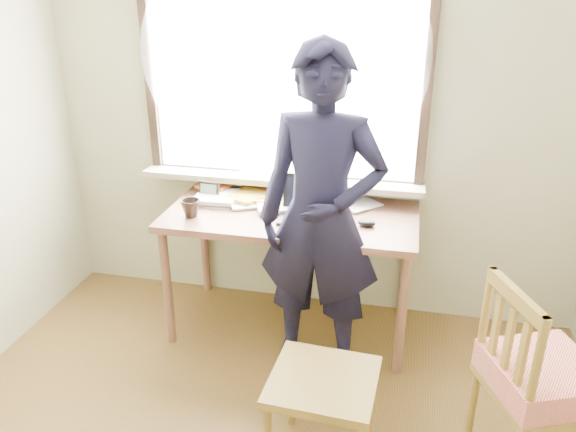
% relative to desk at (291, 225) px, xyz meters
% --- Properties ---
extents(room_shell, '(3.52, 4.02, 2.61)m').
position_rel_desk_xyz_m(room_shell, '(0.04, -1.43, 0.90)').
color(room_shell, '#B8B694').
rests_on(room_shell, ground).
extents(desk, '(1.53, 0.76, 0.82)m').
position_rel_desk_xyz_m(desk, '(0.00, 0.00, 0.00)').
color(desk, brown).
rests_on(desk, ground).
extents(laptop, '(0.35, 0.29, 0.23)m').
position_rel_desk_xyz_m(laptop, '(0.12, -0.03, 0.14)').
color(laptop, black).
rests_on(laptop, desk).
extents(mug_white, '(0.18, 0.18, 0.10)m').
position_rel_desk_xyz_m(mug_white, '(-0.11, 0.20, 0.14)').
color(mug_white, white).
rests_on(mug_white, desk).
extents(mug_dark, '(0.15, 0.15, 0.11)m').
position_rel_desk_xyz_m(mug_dark, '(-0.58, -0.19, 0.14)').
color(mug_dark, black).
rests_on(mug_dark, desk).
extents(mouse, '(0.10, 0.07, 0.04)m').
position_rel_desk_xyz_m(mouse, '(0.47, -0.10, 0.10)').
color(mouse, black).
rests_on(mouse, desk).
extents(desk_clutter, '(0.72, 0.54, 0.05)m').
position_rel_desk_xyz_m(desk_clutter, '(-0.23, 0.19, 0.11)').
color(desk_clutter, teal).
rests_on(desk_clutter, desk).
extents(book_a, '(0.24, 0.30, 0.03)m').
position_rel_desk_xyz_m(book_a, '(-0.37, 0.20, 0.10)').
color(book_a, white).
rests_on(book_a, desk).
extents(book_b, '(0.28, 0.29, 0.02)m').
position_rel_desk_xyz_m(book_b, '(0.34, 0.25, 0.09)').
color(book_b, white).
rests_on(book_b, desk).
extents(picture_frame, '(0.14, 0.03, 0.11)m').
position_rel_desk_xyz_m(picture_frame, '(-0.56, 0.10, 0.14)').
color(picture_frame, black).
rests_on(picture_frame, desk).
extents(work_chair, '(0.50, 0.48, 0.49)m').
position_rel_desk_xyz_m(work_chair, '(0.38, -1.07, -0.32)').
color(work_chair, olive).
rests_on(work_chair, ground).
extents(side_chair, '(0.58, 0.59, 0.99)m').
position_rel_desk_xyz_m(side_chair, '(1.31, -0.90, -0.22)').
color(side_chair, olive).
rests_on(side_chair, ground).
extents(person, '(0.71, 0.49, 1.89)m').
position_rel_desk_xyz_m(person, '(0.24, -0.34, 0.21)').
color(person, black).
rests_on(person, ground).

